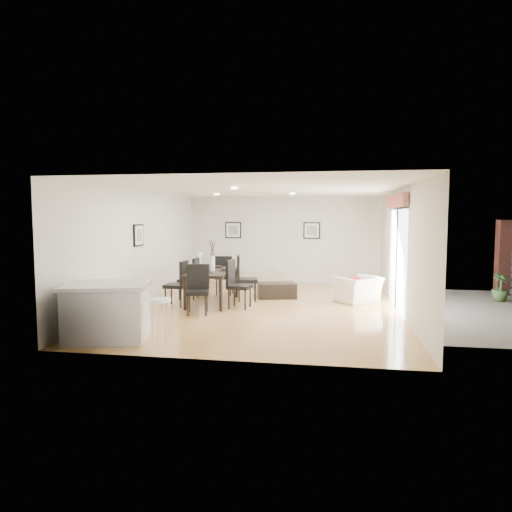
% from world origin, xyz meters
% --- Properties ---
extents(ground, '(8.00, 8.00, 0.00)m').
position_xyz_m(ground, '(0.00, 0.00, 0.00)').
color(ground, tan).
rests_on(ground, ground).
extents(wall_back, '(6.00, 0.04, 2.70)m').
position_xyz_m(wall_back, '(0.00, 4.00, 1.35)').
color(wall_back, silver).
rests_on(wall_back, ground).
extents(wall_front, '(6.00, 0.04, 2.70)m').
position_xyz_m(wall_front, '(0.00, -4.00, 1.35)').
color(wall_front, silver).
rests_on(wall_front, ground).
extents(wall_left, '(0.04, 8.00, 2.70)m').
position_xyz_m(wall_left, '(-3.00, 0.00, 1.35)').
color(wall_left, silver).
rests_on(wall_left, ground).
extents(wall_right, '(0.04, 8.00, 2.70)m').
position_xyz_m(wall_right, '(3.00, 0.00, 1.35)').
color(wall_right, silver).
rests_on(wall_right, ground).
extents(ceiling, '(6.00, 8.00, 0.02)m').
position_xyz_m(ceiling, '(0.00, 0.00, 2.70)').
color(ceiling, white).
rests_on(ceiling, wall_back).
extents(sofa, '(1.95, 0.84, 0.56)m').
position_xyz_m(sofa, '(-0.77, 2.94, 0.28)').
color(sofa, gray).
rests_on(sofa, ground).
extents(armchair, '(1.29, 1.28, 0.63)m').
position_xyz_m(armchair, '(2.16, 0.92, 0.32)').
color(armchair, silver).
rests_on(armchair, ground).
extents(courtyard_plant_b, '(0.50, 0.50, 0.70)m').
position_xyz_m(courtyard_plant_b, '(5.62, 1.61, 0.35)').
color(courtyard_plant_b, '#3B5826').
rests_on(courtyard_plant_b, ground).
extents(dining_table, '(0.96, 1.90, 0.79)m').
position_xyz_m(dining_table, '(-1.31, 0.24, 0.71)').
color(dining_table, black).
rests_on(dining_table, ground).
extents(dining_chair_wnear, '(0.49, 0.49, 1.06)m').
position_xyz_m(dining_chair_wnear, '(-1.97, -0.24, 0.59)').
color(dining_chair_wnear, black).
rests_on(dining_chair_wnear, ground).
extents(dining_chair_wfar, '(0.48, 0.48, 1.04)m').
position_xyz_m(dining_chair_wfar, '(-1.98, 0.72, 0.58)').
color(dining_chair_wfar, black).
rests_on(dining_chair_wfar, ground).
extents(dining_chair_enear, '(0.55, 0.55, 1.10)m').
position_xyz_m(dining_chair_enear, '(-0.64, -0.22, 0.62)').
color(dining_chair_enear, black).
rests_on(dining_chair_enear, ground).
extents(dining_chair_efar, '(0.60, 0.60, 1.13)m').
position_xyz_m(dining_chair_efar, '(-0.64, 0.70, 0.63)').
color(dining_chair_efar, black).
rests_on(dining_chair_efar, ground).
extents(dining_chair_head, '(0.57, 0.57, 1.06)m').
position_xyz_m(dining_chair_head, '(-1.33, -0.93, 0.59)').
color(dining_chair_head, black).
rests_on(dining_chair_head, ground).
extents(dining_chair_foot, '(0.50, 0.50, 1.05)m').
position_xyz_m(dining_chair_foot, '(-1.30, 1.42, 0.59)').
color(dining_chair_foot, black).
rests_on(dining_chair_foot, ground).
extents(vase, '(0.95, 1.46, 0.74)m').
position_xyz_m(vase, '(-1.31, 0.24, 1.09)').
color(vase, white).
rests_on(vase, dining_table).
extents(coffee_table, '(1.07, 0.80, 0.38)m').
position_xyz_m(coffee_table, '(0.14, 1.21, 0.19)').
color(coffee_table, black).
rests_on(coffee_table, ground).
extents(side_table, '(0.52, 0.52, 0.57)m').
position_xyz_m(side_table, '(-2.55, 3.47, 0.29)').
color(side_table, black).
rests_on(side_table, ground).
extents(table_lamp, '(0.20, 0.20, 0.39)m').
position_xyz_m(table_lamp, '(-2.55, 3.47, 0.82)').
color(table_lamp, white).
rests_on(table_lamp, side_table).
extents(cushion, '(0.28, 0.19, 0.27)m').
position_xyz_m(cushion, '(2.07, 0.83, 0.49)').
color(cushion, maroon).
rests_on(cushion, armchair).
extents(kitchen_island, '(1.60, 1.36, 0.97)m').
position_xyz_m(kitchen_island, '(-2.23, -3.23, 0.49)').
color(kitchen_island, '#BDBDBF').
rests_on(kitchen_island, ground).
extents(bar_stool, '(0.34, 0.34, 0.74)m').
position_xyz_m(bar_stool, '(-1.27, -3.23, 0.63)').
color(bar_stool, white).
rests_on(bar_stool, ground).
extents(framed_print_back_left, '(0.52, 0.04, 0.52)m').
position_xyz_m(framed_print_back_left, '(-1.60, 3.97, 1.65)').
color(framed_print_back_left, black).
rests_on(framed_print_back_left, wall_back).
extents(framed_print_back_right, '(0.52, 0.04, 0.52)m').
position_xyz_m(framed_print_back_right, '(0.90, 3.97, 1.65)').
color(framed_print_back_right, black).
rests_on(framed_print_back_right, wall_back).
extents(framed_print_left_wall, '(0.04, 0.52, 0.52)m').
position_xyz_m(framed_print_left_wall, '(-2.97, -0.20, 1.65)').
color(framed_print_left_wall, black).
rests_on(framed_print_left_wall, wall_left).
extents(sliding_door, '(0.12, 2.70, 2.57)m').
position_xyz_m(sliding_door, '(2.96, 0.30, 1.66)').
color(sliding_door, white).
rests_on(sliding_door, wall_right).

